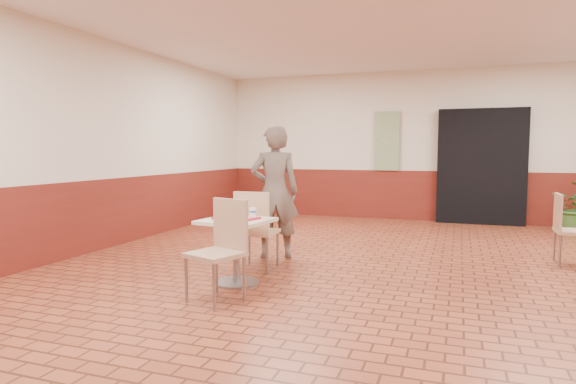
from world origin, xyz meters
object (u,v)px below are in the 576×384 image
(chair_main_front, at_px, (221,244))
(customer, at_px, (275,192))
(main_table, at_px, (236,240))
(ring_donut, at_px, (228,214))
(long_john_donut, at_px, (239,216))
(serving_tray, at_px, (236,218))
(chair_main_back, at_px, (255,226))
(chair_second_left, at_px, (567,225))
(paper_cup, at_px, (253,212))

(chair_main_front, distance_m, customer, 1.91)
(main_table, xyz_separation_m, ring_donut, (-0.12, 0.06, 0.27))
(main_table, bearing_deg, customer, 93.38)
(long_john_donut, bearing_deg, serving_tray, 133.88)
(main_table, relative_size, serving_tray, 1.67)
(ring_donut, bearing_deg, chair_main_back, 81.79)
(chair_main_front, xyz_separation_m, long_john_donut, (-0.03, 0.47, 0.21))
(customer, relative_size, serving_tray, 4.20)
(main_table, distance_m, ring_donut, 0.30)
(serving_tray, height_order, ring_donut, ring_donut)
(ring_donut, bearing_deg, chair_second_left, 30.32)
(main_table, bearing_deg, chair_main_back, 94.01)
(main_table, bearing_deg, ring_donut, 154.86)
(customer, relative_size, long_john_donut, 11.38)
(serving_tray, relative_size, long_john_donut, 2.71)
(main_table, xyz_separation_m, chair_second_left, (3.47, 2.16, 0.02))
(customer, relative_size, paper_cup, 19.51)
(customer, xyz_separation_m, serving_tray, (0.08, -1.33, -0.16))
(main_table, height_order, ring_donut, ring_donut)
(chair_main_back, xyz_separation_m, long_john_donut, (0.12, -0.67, 0.21))
(paper_cup, xyz_separation_m, chair_second_left, (3.32, 2.05, -0.27))
(chair_second_left, bearing_deg, chair_main_back, 113.45)
(chair_main_front, height_order, paper_cup, chair_main_front)
(serving_tray, bearing_deg, chair_second_left, 31.84)
(chair_main_front, bearing_deg, serving_tray, 120.55)
(customer, xyz_separation_m, long_john_donut, (0.15, -1.40, -0.13))
(chair_main_front, xyz_separation_m, serving_tray, (-0.11, 0.55, 0.17))
(chair_main_back, distance_m, long_john_donut, 0.71)
(main_table, distance_m, chair_main_front, 0.56)
(chair_main_front, bearing_deg, customer, 114.95)
(main_table, bearing_deg, chair_main_front, -78.68)
(ring_donut, bearing_deg, paper_cup, 10.63)
(main_table, relative_size, ring_donut, 6.10)
(chair_main_back, relative_size, ring_donut, 8.29)
(main_table, height_order, long_john_donut, long_john_donut)
(ring_donut, relative_size, chair_second_left, 0.13)
(chair_second_left, bearing_deg, long_john_donut, 122.82)
(chair_main_back, distance_m, serving_tray, 0.62)
(serving_tray, bearing_deg, paper_cup, 35.94)
(chair_main_front, relative_size, ring_donut, 8.41)
(customer, bearing_deg, main_table, 70.30)
(ring_donut, bearing_deg, chair_main_front, -69.21)
(long_john_donut, bearing_deg, chair_second_left, 33.34)
(long_john_donut, relative_size, chair_second_left, 0.17)
(chair_main_front, relative_size, chair_main_back, 1.01)
(customer, height_order, long_john_donut, customer)
(chair_main_front, height_order, serving_tray, chair_main_front)
(chair_main_back, xyz_separation_m, customer, (-0.04, 0.73, 0.34))
(long_john_donut, distance_m, paper_cup, 0.20)
(paper_cup, height_order, chair_second_left, chair_second_left)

